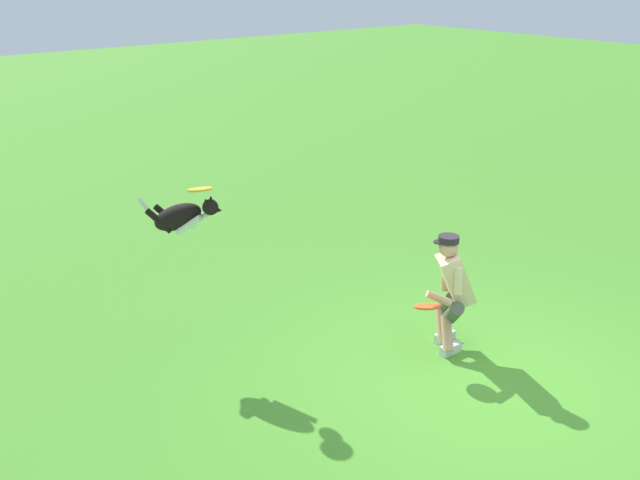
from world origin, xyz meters
name	(u,v)px	position (x,y,z in m)	size (l,w,h in m)	color
ground_plane	(487,382)	(0.00, 0.00, 0.00)	(60.00, 60.00, 0.00)	#4F9B2E
person	(451,288)	(-0.26, -0.75, 0.70)	(0.71, 0.61, 1.29)	silver
dog	(182,217)	(1.81, -2.76, 1.42)	(0.58, 0.93, 0.51)	black
frisbee_flying	(200,189)	(1.70, -2.52, 1.76)	(0.26, 0.26, 0.02)	yellow
frisbee_held	(427,306)	(0.13, -0.73, 0.61)	(0.27, 0.27, 0.02)	#ED551D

